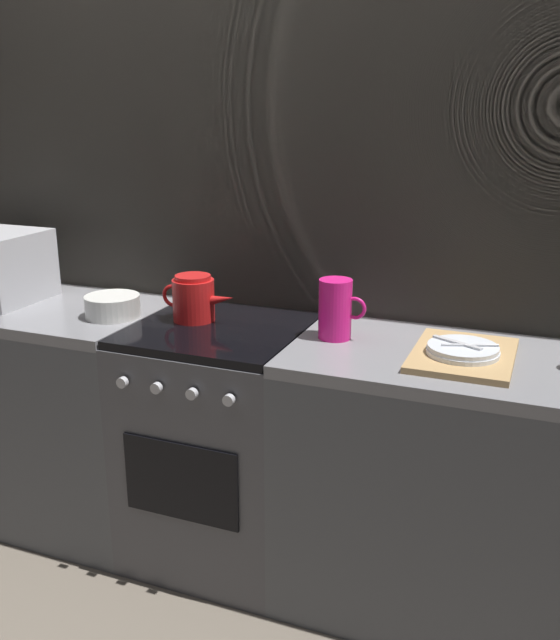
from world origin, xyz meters
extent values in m
plane|color=#6B6054|center=(0.00, 0.00, 0.00)|extent=(8.00, 8.00, 0.00)
cube|color=#A39989|center=(0.00, 0.33, 1.20)|extent=(3.60, 0.05, 2.40)
cube|color=beige|center=(0.00, 0.30, 1.20)|extent=(3.58, 0.01, 2.39)
cube|color=#515459|center=(-0.90, 0.00, 0.43)|extent=(1.20, 0.60, 0.86)
cube|color=gray|center=(-0.90, 0.00, 0.88)|extent=(1.20, 0.60, 0.04)
cube|color=#4C4C51|center=(0.00, 0.00, 0.43)|extent=(0.60, 0.60, 0.87)
cube|color=black|center=(0.00, 0.00, 0.89)|extent=(0.59, 0.59, 0.03)
cube|color=black|center=(0.00, -0.30, 0.45)|extent=(0.42, 0.01, 0.28)
cylinder|color=#B7B7BC|center=(-0.19, -0.32, 0.78)|extent=(0.04, 0.02, 0.04)
cylinder|color=#B7B7BC|center=(-0.06, -0.32, 0.78)|extent=(0.04, 0.02, 0.04)
cylinder|color=#B7B7BC|center=(0.06, -0.32, 0.78)|extent=(0.04, 0.02, 0.04)
cylinder|color=#B7B7BC|center=(0.19, -0.32, 0.78)|extent=(0.04, 0.02, 0.04)
cube|color=#515459|center=(0.90, 0.00, 0.43)|extent=(1.20, 0.60, 0.86)
cube|color=gray|center=(0.90, 0.00, 0.88)|extent=(1.20, 0.60, 0.04)
cylinder|color=red|center=(-0.11, 0.04, 0.98)|extent=(0.15, 0.15, 0.15)
cylinder|color=red|center=(-0.11, 0.04, 1.06)|extent=(0.13, 0.13, 0.02)
cone|color=red|center=(0.00, 0.04, 0.99)|extent=(0.10, 0.04, 0.05)
torus|color=red|center=(-0.20, 0.04, 0.98)|extent=(0.08, 0.01, 0.08)
cylinder|color=silver|center=(-0.41, -0.04, 0.94)|extent=(0.20, 0.20, 0.08)
cylinder|color=#E5197A|center=(0.42, 0.03, 1.00)|extent=(0.11, 0.11, 0.20)
torus|color=#E5197A|center=(0.48, 0.03, 1.01)|extent=(0.08, 0.01, 0.08)
cube|color=tan|center=(0.84, -0.01, 0.91)|extent=(0.30, 0.40, 0.02)
cylinder|color=silver|center=(0.84, -0.03, 0.93)|extent=(0.22, 0.22, 0.01)
cylinder|color=silver|center=(0.84, -0.03, 0.94)|extent=(0.21, 0.21, 0.01)
cylinder|color=silver|center=(0.86, -0.03, 0.95)|extent=(0.16, 0.07, 0.01)
cube|color=silver|center=(0.82, -0.02, 0.95)|extent=(0.16, 0.09, 0.00)
camera|label=1|loc=(1.07, -2.09, 1.64)|focal=39.22mm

